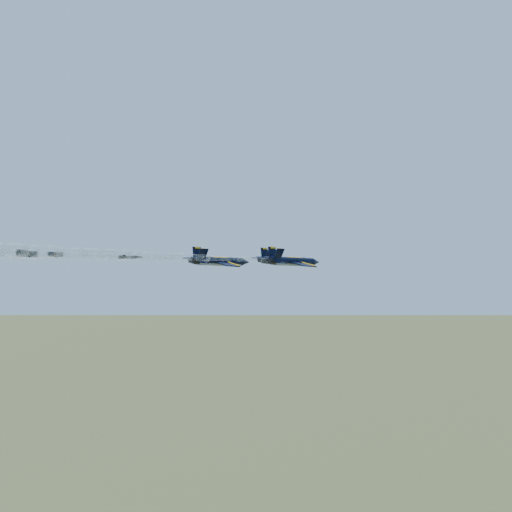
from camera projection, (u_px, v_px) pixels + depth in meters
The scene contains 5 objects.
jet_lead at pixel (283, 261), 124.88m from camera, with size 11.94×15.96×3.69m.
jet_left at pixel (219, 261), 127.26m from camera, with size 11.94×15.96×3.69m.
jet_right at pixel (294, 261), 110.48m from camera, with size 11.94×15.96×3.69m.
jet_slot at pixel (220, 261), 111.99m from camera, with size 11.94×15.96×3.69m.
smoke_trail_lead at pixel (10, 263), 81.74m from camera, with size 17.89×76.93×2.75m.
Camera 1 is at (61.42, -98.90, 105.17)m, focal length 40.00 mm.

